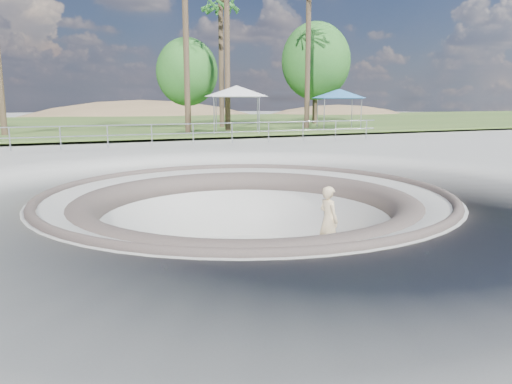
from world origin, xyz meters
The scene contains 12 objects.
ground centered at (0.00, 0.00, 0.00)m, with size 180.00×180.00×0.00m, color #9F9F9A.
skate_bowl centered at (0.00, 0.00, -1.83)m, with size 14.00×14.00×4.10m.
grass_strip centered at (0.00, 34.00, 0.22)m, with size 180.00×36.00×0.12m.
distant_hills centered at (3.78, 57.17, -7.02)m, with size 103.20×45.00×28.60m.
safety_railing centered at (0.00, 12.00, 0.69)m, with size 25.00×0.06×1.03m.
skateboard centered at (2.36, -0.13, -1.83)m, with size 0.91×0.53×0.09m.
skater centered at (2.36, -0.13, -0.88)m, with size 0.68×0.45×1.87m, color beige.
canopy_white centered at (6.50, 18.00, 2.80)m, with size 5.34×5.34×2.88m.
canopy_blue centered at (14.83, 19.47, 2.70)m, with size 5.18×5.18×2.77m.
palm_d centered at (7.58, 24.01, 8.81)m, with size 2.60×2.60×10.00m.
bushy_tree_mid centered at (5.53, 25.98, 4.32)m, with size 4.64×4.22×6.70m.
bushy_tree_right centered at (16.68, 26.19, 5.43)m, with size 5.88×5.34×8.48m.
Camera 1 is at (-4.54, -11.50, 2.36)m, focal length 35.00 mm.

